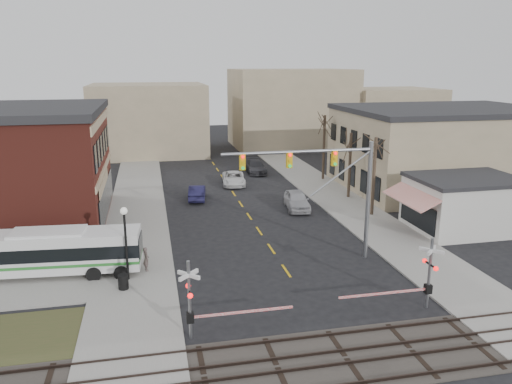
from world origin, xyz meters
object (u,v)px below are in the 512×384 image
street_lamp (125,229)px  car_b (197,192)px  pedestrian_far (118,242)px  car_d (255,167)px  pedestrian_near (146,259)px  transit_bus (50,252)px  car_c (234,178)px  rr_crossing_east (422,275)px  trash_bin (123,282)px  traffic_signal_mast (330,177)px  car_a (297,200)px  rr_crossing_west (199,300)px

street_lamp → car_b: street_lamp is taller
pedestrian_far → car_d: bearing=-0.2°
car_b → car_d: car_d is taller
pedestrian_near → pedestrian_far: (-1.90, 3.33, 0.06)m
transit_bus → car_c: 26.21m
rr_crossing_east → trash_bin: 16.81m
transit_bus → traffic_signal_mast: 18.19m
transit_bus → rr_crossing_east: 22.03m
pedestrian_far → car_a: bearing=-30.2°
pedestrian_near → traffic_signal_mast: bearing=-106.0°
car_d → traffic_signal_mast: bearing=-91.2°
pedestrian_near → trash_bin: bearing=138.0°
car_b → pedestrian_near: bearing=81.5°
rr_crossing_west → car_a: 22.93m
car_a → pedestrian_far: (-15.33, -8.31, 0.12)m
car_a → car_c: 11.16m
car_a → car_d: car_a is taller
traffic_signal_mast → street_lamp: traffic_signal_mast is taller
car_a → car_b: bearing=156.1°
traffic_signal_mast → trash_bin: 14.32m
trash_bin → pedestrian_near: bearing=61.4°
rr_crossing_east → street_lamp: street_lamp is taller
trash_bin → car_a: size_ratio=0.18×
rr_crossing_east → pedestrian_near: 16.57m
transit_bus → car_c: bearing=54.6°
car_d → car_b: bearing=-126.0°
traffic_signal_mast → trash_bin: bearing=-171.9°
street_lamp → pedestrian_near: 2.91m
rr_crossing_east → pedestrian_far: size_ratio=3.32×
street_lamp → pedestrian_far: street_lamp is taller
transit_bus → trash_bin: transit_bus is taller
car_a → transit_bus: bearing=-142.9°
rr_crossing_east → pedestrian_far: bearing=145.2°
transit_bus → car_b: transit_bus is taller
rr_crossing_east → pedestrian_far: (-16.35, 11.36, -1.01)m
traffic_signal_mast → car_b: 19.41m
car_a → traffic_signal_mast: bearing=-89.8°
car_c → pedestrian_near: size_ratio=3.28×
car_c → rr_crossing_west: bearing=-96.1°
trash_bin → car_d: car_d is taller
traffic_signal_mast → car_a: size_ratio=2.02×
rr_crossing_west → car_a: rr_crossing_west is taller
car_b → car_d: bearing=-119.4°
transit_bus → car_a: 22.13m
street_lamp → pedestrian_near: street_lamp is taller
car_b → trash_bin: bearing=79.8°
car_a → car_d: 15.94m
car_b → pedestrian_near: size_ratio=2.80×
traffic_signal_mast → car_d: (1.08, 28.12, -4.98)m
trash_bin → pedestrian_far: bearing=95.7°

